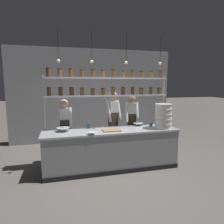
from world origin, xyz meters
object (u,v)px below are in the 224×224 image
(prep_bowl_near_left, at_px, (138,124))
(prep_bowl_center_back, at_px, (92,133))
(prep_bowl_center_front, at_px, (63,130))
(chef_right, at_px, (132,120))
(serving_cup_front, at_px, (151,124))
(chef_left, at_px, (65,127))
(container_stack, at_px, (163,116))
(spice_shelf_unit, at_px, (107,88))
(chef_center, at_px, (113,119))
(serving_cup_by_board, at_px, (89,126))
(cutting_board, at_px, (112,130))

(prep_bowl_near_left, relative_size, prep_bowl_center_back, 1.41)
(prep_bowl_center_front, bearing_deg, chef_right, 19.26)
(prep_bowl_near_left, relative_size, serving_cup_front, 3.03)
(prep_bowl_near_left, bearing_deg, prep_bowl_center_back, -155.04)
(chef_left, xyz_separation_m, container_stack, (2.24, -0.77, 0.30))
(spice_shelf_unit, height_order, chef_right, spice_shelf_unit)
(prep_bowl_near_left, xyz_separation_m, prep_bowl_center_front, (-1.83, -0.16, 0.01))
(chef_center, xyz_separation_m, prep_bowl_near_left, (0.53, -0.44, -0.07))
(serving_cup_by_board, bearing_deg, chef_right, 21.09)
(chef_left, xyz_separation_m, prep_bowl_center_front, (-0.04, -0.49, 0.05))
(cutting_board, xyz_separation_m, prep_bowl_center_front, (-1.05, 0.22, 0.03))
(chef_right, height_order, serving_cup_by_board, chef_right)
(prep_bowl_center_back, bearing_deg, chef_left, 119.85)
(chef_center, relative_size, container_stack, 3.02)
(chef_right, xyz_separation_m, serving_cup_by_board, (-1.25, -0.48, 0.01))
(container_stack, bearing_deg, prep_bowl_center_back, -175.02)
(cutting_board, relative_size, prep_bowl_near_left, 1.55)
(spice_shelf_unit, relative_size, prep_bowl_near_left, 11.54)
(prep_bowl_center_front, bearing_deg, spice_shelf_unit, 11.53)
(container_stack, bearing_deg, serving_cup_front, 118.47)
(spice_shelf_unit, xyz_separation_m, prep_bowl_center_back, (-0.48, -0.64, -0.91))
(chef_right, xyz_separation_m, prep_bowl_center_back, (-1.27, -1.07, -0.02))
(cutting_board, xyz_separation_m, serving_cup_by_board, (-0.46, 0.38, 0.04))
(prep_bowl_near_left, bearing_deg, chef_center, 140.05)
(prep_bowl_near_left, xyz_separation_m, prep_bowl_center_back, (-1.26, -0.59, -0.01))
(chef_left, bearing_deg, cutting_board, -33.37)
(spice_shelf_unit, bearing_deg, chef_center, 56.78)
(prep_bowl_near_left, height_order, serving_cup_front, serving_cup_front)
(prep_bowl_center_front, xyz_separation_m, serving_cup_front, (2.12, 0.02, 0.00))
(chef_left, bearing_deg, chef_center, 7.06)
(prep_bowl_center_back, bearing_deg, prep_bowl_near_left, 24.96)
(prep_bowl_near_left, distance_m, prep_bowl_center_back, 1.39)
(prep_bowl_near_left, bearing_deg, prep_bowl_center_front, -174.92)
(chef_left, distance_m, serving_cup_front, 2.14)
(chef_left, relative_size, cutting_board, 3.99)
(spice_shelf_unit, distance_m, serving_cup_by_board, 1.00)
(prep_bowl_center_back, bearing_deg, serving_cup_front, 15.97)
(container_stack, relative_size, cutting_board, 1.45)
(prep_bowl_center_front, bearing_deg, prep_bowl_center_back, -36.91)
(spice_shelf_unit, xyz_separation_m, chef_left, (-1.00, 0.28, -0.95))
(chef_right, xyz_separation_m, cutting_board, (-0.79, -0.86, -0.03))
(chef_left, distance_m, prep_bowl_center_back, 1.06)
(cutting_board, distance_m, prep_bowl_center_front, 1.07)
(chef_center, bearing_deg, chef_right, -6.02)
(chef_left, relative_size, prep_bowl_center_back, 8.75)
(chef_center, relative_size, prep_bowl_near_left, 6.80)
(cutting_board, bearing_deg, container_stack, -2.56)
(spice_shelf_unit, relative_size, cutting_board, 7.44)
(container_stack, height_order, serving_cup_by_board, container_stack)
(container_stack, relative_size, prep_bowl_center_back, 3.18)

